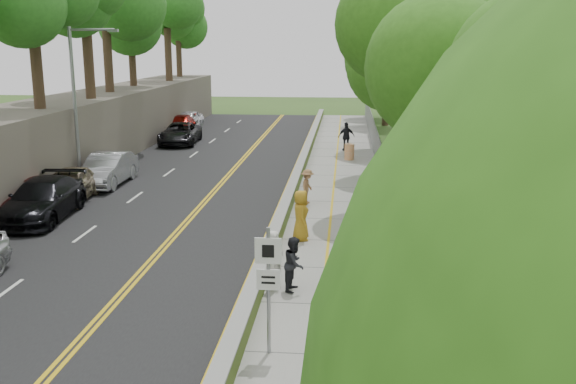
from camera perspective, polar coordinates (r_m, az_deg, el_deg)
name	(u,v)px	position (r m, az deg, el deg)	size (l,w,h in m)	color
ground	(245,303)	(18.61, -3.83, -9.81)	(140.00, 140.00, 0.00)	#33511E
road	(187,185)	(33.72, -8.94, 0.63)	(11.20, 66.00, 0.04)	black
sidewalk	(341,188)	(32.72, 4.69, 0.37)	(4.20, 66.00, 0.05)	gray
jersey_barrier	(296,182)	(32.76, 0.68, 0.92)	(0.42, 66.00, 0.60)	#A3E72C
rock_embankment	(34,145)	(36.20, -21.62, 3.91)	(5.00, 66.00, 4.00)	#595147
chainlink_fence	(383,170)	(32.57, 8.42, 1.96)	(0.04, 66.00, 2.00)	slate
trees_fenceside	(437,48)	(32.19, 13.07, 12.39)	(7.00, 66.00, 14.00)	#3C801E
streetlight	(79,96)	(33.72, -18.10, 8.09)	(2.52, 0.22, 8.00)	gray
signpost	(268,277)	(14.97, -1.75, -7.55)	(0.62, 0.09, 3.10)	gray
construction_barrel	(349,152)	(40.42, 5.47, 3.57)	(0.61, 0.61, 1.00)	#FF6400
concrete_block	(412,364)	(14.68, 10.94, -14.77)	(1.16, 0.87, 0.78)	gray
car_2	(36,196)	(29.88, -21.53, -0.29)	(2.43, 5.26, 1.46)	#5B1F1E
car_3	(42,200)	(28.61, -20.99, -0.63)	(2.30, 5.66, 1.64)	black
car_4	(69,185)	(31.31, -18.87, 0.61)	(1.86, 4.62, 1.57)	tan
car_5	(107,169)	(34.33, -15.77, 1.95)	(1.75, 5.00, 1.65)	#9B9CA1
car_6	(180,134)	(47.26, -9.58, 5.15)	(2.52, 5.47, 1.52)	black
car_7	(180,125)	(52.82, -9.54, 5.93)	(1.99, 4.90, 1.42)	maroon
car_8	(187,120)	(54.94, -8.97, 6.32)	(1.88, 4.68, 1.59)	silver
painter_0	(301,215)	(23.76, 1.15, -2.09)	(0.93, 0.61, 1.90)	#BB8A21
painter_1	(275,260)	(19.22, -1.13, -6.02)	(0.65, 0.43, 1.78)	white
painter_2	(294,264)	(19.07, 0.57, -6.40)	(0.80, 0.62, 1.64)	black
painter_3	(308,186)	(29.24, 1.75, 0.50)	(1.02, 0.59, 1.58)	#9E6D45
person_far	(346,136)	(43.79, 5.22, 4.94)	(1.13, 0.47, 1.93)	black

